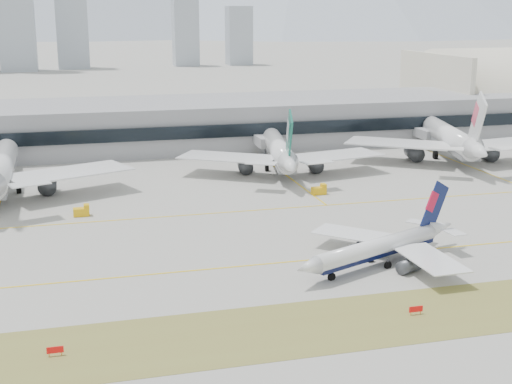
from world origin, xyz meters
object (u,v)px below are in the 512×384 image
object	(u,v)px
widebody_cathay	(280,152)
terminal	(165,124)
taxiing_airliner	(382,247)
widebody_eva	(0,171)
widebody_china_air	(451,139)

from	to	relation	value
widebody_cathay	terminal	bearing A→B (deg)	39.15
taxiing_airliner	widebody_eva	world-z (taller)	widebody_eva
widebody_cathay	taxiing_airliner	bearing A→B (deg)	-172.79
widebody_china_air	taxiing_airliner	bearing A→B (deg)	157.32
widebody_cathay	terminal	xyz separation A→B (m)	(-26.25, 47.26, 1.94)
taxiing_airliner	widebody_eva	distance (m)	99.27
widebody_cathay	widebody_china_air	xyz separation A→B (m)	(55.34, 2.98, 0.79)
widebody_eva	terminal	bearing A→B (deg)	-41.39
widebody_eva	widebody_china_air	bearing A→B (deg)	-85.54
widebody_cathay	terminal	size ratio (longest dim) A/B	0.21
widebody_china_air	widebody_eva	bearing A→B (deg)	108.38
widebody_cathay	widebody_china_air	size ratio (longest dim) A/B	0.89
taxiing_airliner	terminal	bearing A→B (deg)	-103.51
taxiing_airliner	widebody_cathay	distance (m)	78.05
widebody_eva	taxiing_airliner	bearing A→B (deg)	-135.19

